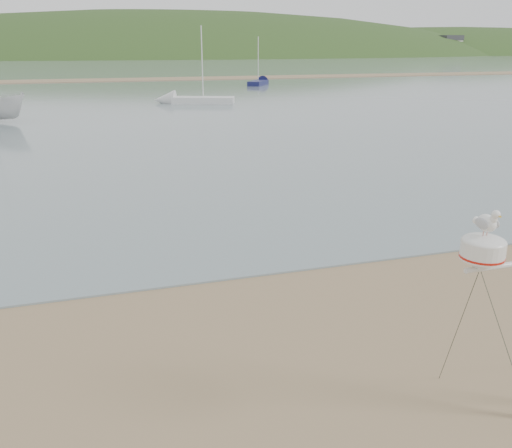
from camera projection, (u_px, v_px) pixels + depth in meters
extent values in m
plane|color=#81684A|center=(115.00, 433.00, 6.66)|extent=(560.00, 560.00, 0.00)
cube|color=slate|center=(83.00, 64.00, 126.38)|extent=(560.00, 256.00, 0.04)
cube|color=#81684A|center=(84.00, 80.00, 70.13)|extent=(560.00, 7.00, 0.07)
ellipsoid|color=#233B18|center=(182.00, 108.00, 237.89)|extent=(400.00, 180.00, 80.00)
ellipsoid|color=#233B18|center=(455.00, 85.00, 274.80)|extent=(300.00, 135.00, 56.00)
cube|color=white|center=(50.00, 46.00, 180.38)|extent=(8.40, 6.30, 8.00)
cube|color=white|center=(129.00, 46.00, 187.62)|extent=(8.40, 6.30, 8.00)
cube|color=white|center=(203.00, 46.00, 194.86)|extent=(8.40, 6.30, 8.00)
cube|color=white|center=(271.00, 46.00, 202.10)|extent=(8.40, 6.30, 8.00)
cube|color=white|center=(335.00, 46.00, 209.34)|extent=(8.40, 6.30, 8.00)
cube|color=white|center=(394.00, 45.00, 216.59)|extent=(8.40, 6.30, 8.00)
cube|color=white|center=(450.00, 45.00, 223.83)|extent=(8.40, 6.30, 8.00)
cylinder|color=silver|center=(512.00, 264.00, 6.11)|extent=(1.24, 0.07, 0.07)
cube|color=silver|center=(481.00, 263.00, 5.97)|extent=(0.15, 0.15, 0.09)
cylinder|color=silver|center=(483.00, 250.00, 5.92)|extent=(0.48, 0.48, 0.21)
cylinder|color=red|center=(482.00, 256.00, 5.95)|extent=(0.49, 0.49, 0.02)
ellipsoid|color=silver|center=(484.00, 241.00, 5.89)|extent=(0.48, 0.48, 0.13)
cylinder|color=tan|center=(483.00, 233.00, 5.85)|extent=(0.01, 0.01, 0.07)
cylinder|color=tan|center=(487.00, 232.00, 5.87)|extent=(0.01, 0.01, 0.07)
ellipsoid|color=white|center=(487.00, 223.00, 5.82)|extent=(0.16, 0.26, 0.19)
ellipsoid|color=#ADB0B6|center=(482.00, 224.00, 5.79)|extent=(0.05, 0.21, 0.12)
ellipsoid|color=#ADB0B6|center=(493.00, 222.00, 5.83)|extent=(0.05, 0.21, 0.12)
cone|color=white|center=(478.00, 221.00, 5.95)|extent=(0.09, 0.08, 0.09)
ellipsoid|color=white|center=(494.00, 219.00, 5.71)|extent=(0.08, 0.08, 0.11)
sphere|color=white|center=(496.00, 214.00, 5.67)|extent=(0.09, 0.09, 0.09)
cone|color=gold|center=(499.00, 216.00, 5.63)|extent=(0.02, 0.05, 0.02)
cube|color=#15184B|center=(258.00, 83.00, 62.57)|extent=(3.54, 4.44, 0.50)
cone|color=#15184B|center=(264.00, 81.00, 65.13)|extent=(2.00, 2.04, 1.40)
cylinder|color=silver|center=(258.00, 59.00, 61.73)|extent=(0.08, 0.08, 4.81)
cube|color=silver|center=(203.00, 100.00, 43.34)|extent=(5.13, 3.12, 0.50)
cone|color=silver|center=(165.00, 100.00, 43.47)|extent=(2.14, 2.05, 1.56)
cylinder|color=silver|center=(202.00, 62.00, 42.41)|extent=(0.08, 0.08, 5.38)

